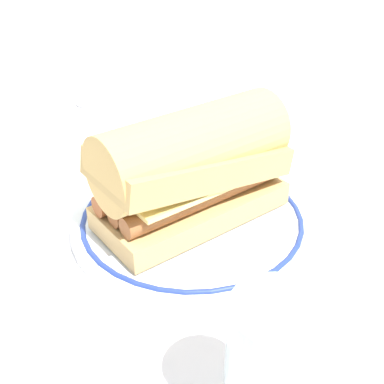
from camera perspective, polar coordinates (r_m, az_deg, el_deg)
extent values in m
plane|color=white|center=(0.56, -1.40, -3.58)|extent=(1.50, 1.50, 0.00)
cylinder|color=white|center=(0.56, 0.00, -3.41)|extent=(0.27, 0.27, 0.01)
torus|color=navy|center=(0.55, 0.00, -2.90)|extent=(0.25, 0.25, 0.01)
cube|color=tan|center=(0.54, 0.00, -1.52)|extent=(0.23, 0.15, 0.03)
cylinder|color=brown|center=(0.51, 1.62, -0.44)|extent=(0.19, 0.08, 0.02)
cylinder|color=brown|center=(0.53, 0.00, 0.68)|extent=(0.19, 0.08, 0.02)
cylinder|color=brown|center=(0.55, -1.53, 1.74)|extent=(0.19, 0.08, 0.02)
cube|color=#EAD67A|center=(0.52, 0.00, 1.99)|extent=(0.19, 0.14, 0.01)
cube|color=tan|center=(0.51, 0.00, 3.68)|extent=(0.23, 0.15, 0.06)
cylinder|color=tan|center=(0.51, 0.00, 5.17)|extent=(0.22, 0.14, 0.08)
cylinder|color=silver|center=(0.35, 9.28, -19.79)|extent=(0.06, 0.06, 0.12)
cylinder|color=white|center=(0.74, -12.05, 7.74)|extent=(0.03, 0.03, 0.06)
sphere|color=silver|center=(0.73, -12.39, 10.49)|extent=(0.03, 0.03, 0.03)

